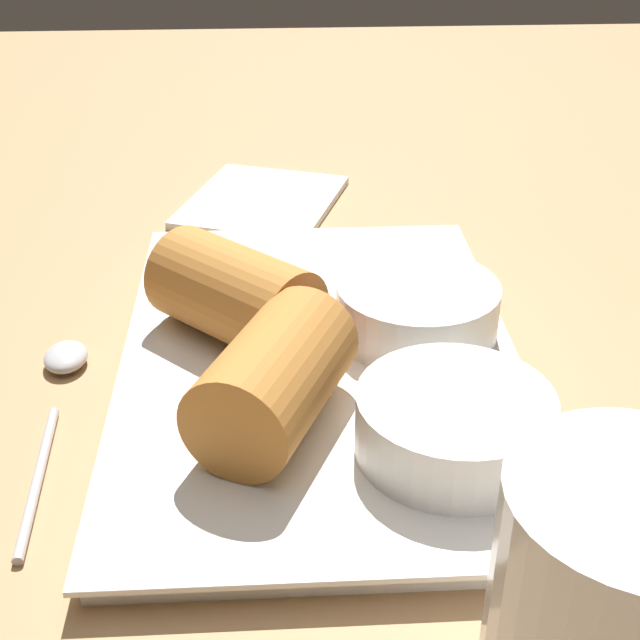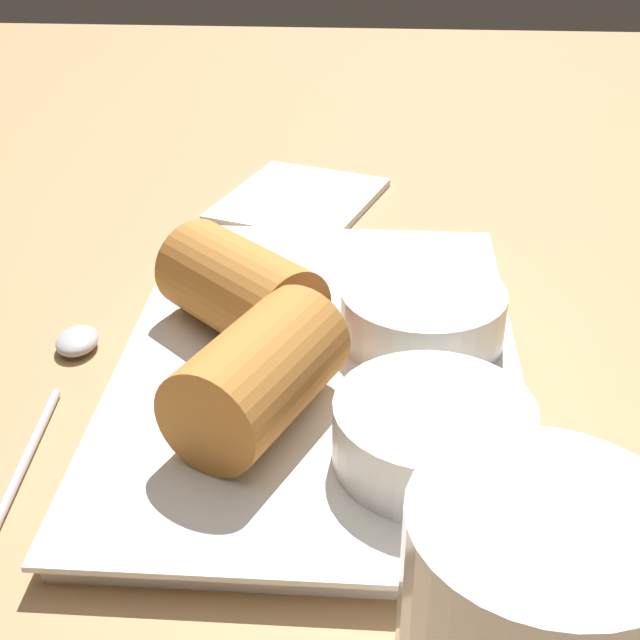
% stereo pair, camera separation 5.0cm
% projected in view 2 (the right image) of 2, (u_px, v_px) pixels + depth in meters
% --- Properties ---
extents(table_surface, '(1.80, 1.40, 0.02)m').
position_uv_depth(table_surface, '(285.00, 414.00, 0.49)').
color(table_surface, '#A87F54').
rests_on(table_surface, ground).
extents(serving_plate, '(0.33, 0.22, 0.01)m').
position_uv_depth(serving_plate, '(320.00, 365.00, 0.50)').
color(serving_plate, silver).
rests_on(serving_plate, table_surface).
extents(roll_front_left, '(0.10, 0.10, 0.05)m').
position_uv_depth(roll_front_left, '(235.00, 286.00, 0.50)').
color(roll_front_left, '#B77533').
rests_on(roll_front_left, serving_plate).
extents(roll_front_right, '(0.11, 0.09, 0.05)m').
position_uv_depth(roll_front_right, '(264.00, 370.00, 0.43)').
color(roll_front_right, '#B77533').
rests_on(roll_front_right, serving_plate).
extents(dipping_bowl_near, '(0.09, 0.09, 0.03)m').
position_uv_depth(dipping_bowl_near, '(423.00, 313.00, 0.50)').
color(dipping_bowl_near, silver).
rests_on(dipping_bowl_near, serving_plate).
extents(dipping_bowl_far, '(0.09, 0.09, 0.03)m').
position_uv_depth(dipping_bowl_far, '(433.00, 430.00, 0.41)').
color(dipping_bowl_far, silver).
rests_on(dipping_bowl_far, serving_plate).
extents(spoon, '(0.17, 0.03, 0.01)m').
position_uv_depth(spoon, '(67.00, 365.00, 0.50)').
color(spoon, '#B2B2B7').
rests_on(spoon, table_surface).
extents(napkin, '(0.16, 0.15, 0.01)m').
position_uv_depth(napkin, '(299.00, 200.00, 0.71)').
color(napkin, white).
rests_on(napkin, table_surface).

